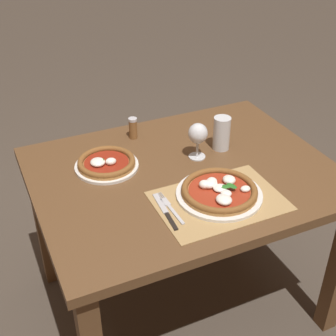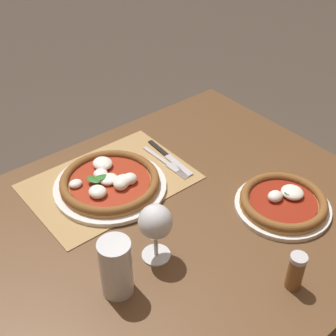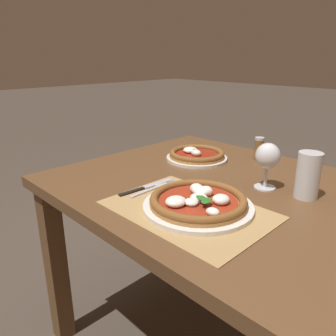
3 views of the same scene
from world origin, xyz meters
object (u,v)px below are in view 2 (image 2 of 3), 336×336
(pepper_shaker, at_px, (296,271))
(pizza_near, at_px, (110,182))
(pizza_far, at_px, (283,202))
(fork, at_px, (166,162))
(knife, at_px, (169,158))
(wine_glass, at_px, (155,224))
(pint_glass, at_px, (116,268))

(pepper_shaker, bearing_deg, pizza_near, -76.60)
(pizza_far, xyz_separation_m, pepper_shaker, (0.19, 0.18, 0.03))
(pizza_near, height_order, fork, pizza_near)
(pizza_near, xyz_separation_m, fork, (-0.19, 0.01, -0.02))
(pizza_near, bearing_deg, knife, -178.92)
(fork, relative_size, pepper_shaker, 2.07)
(pizza_far, xyz_separation_m, wine_glass, (0.37, -0.08, 0.09))
(pint_glass, relative_size, fork, 0.72)
(pizza_near, distance_m, pint_glass, 0.36)
(wine_glass, xyz_separation_m, knife, (-0.27, -0.28, -0.10))
(pint_glass, relative_size, pepper_shaker, 1.49)
(pizza_near, bearing_deg, pint_glass, 59.24)
(pizza_near, relative_size, wine_glass, 2.05)
(fork, bearing_deg, pint_glass, 38.27)
(fork, bearing_deg, knife, -155.29)
(pizza_near, height_order, pizza_far, pizza_near)
(wine_glass, height_order, fork, wine_glass)
(fork, bearing_deg, pepper_shaker, 83.03)
(wine_glass, distance_m, pepper_shaker, 0.33)
(pizza_far, distance_m, fork, 0.37)
(pint_glass, height_order, knife, pint_glass)
(pizza_far, bearing_deg, knife, -75.23)
(pepper_shaker, bearing_deg, wine_glass, -55.26)
(pint_glass, bearing_deg, knife, -142.45)
(pizza_far, distance_m, knife, 0.38)
(pizza_near, xyz_separation_m, wine_glass, (0.05, 0.28, 0.08))
(pizza_near, bearing_deg, pizza_far, 131.24)
(pint_glass, height_order, fork, pint_glass)
(knife, bearing_deg, pizza_far, 104.77)
(pizza_near, relative_size, knife, 1.47)
(pizza_far, height_order, wine_glass, wine_glass)
(pint_glass, distance_m, pepper_shaker, 0.39)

